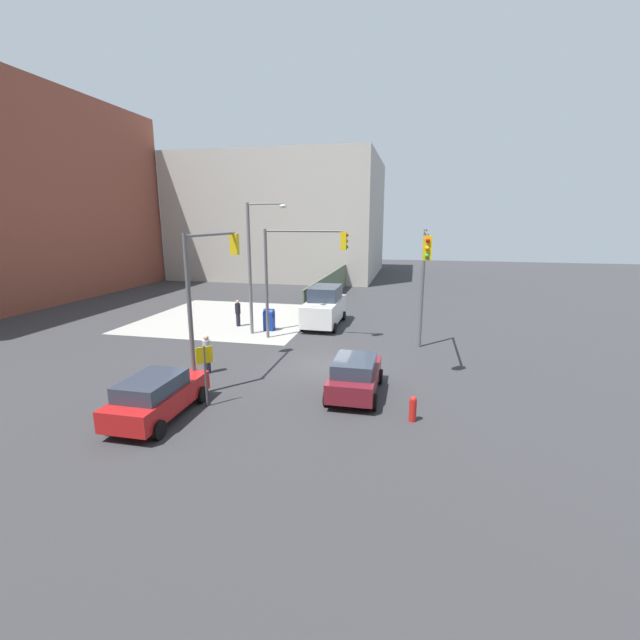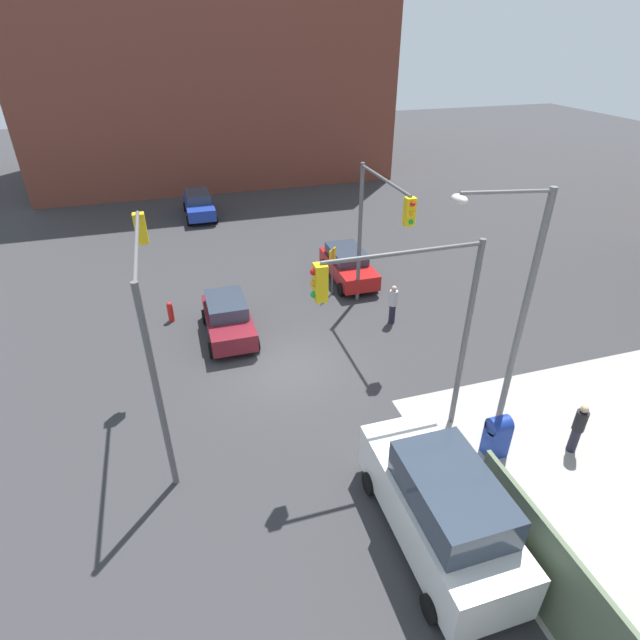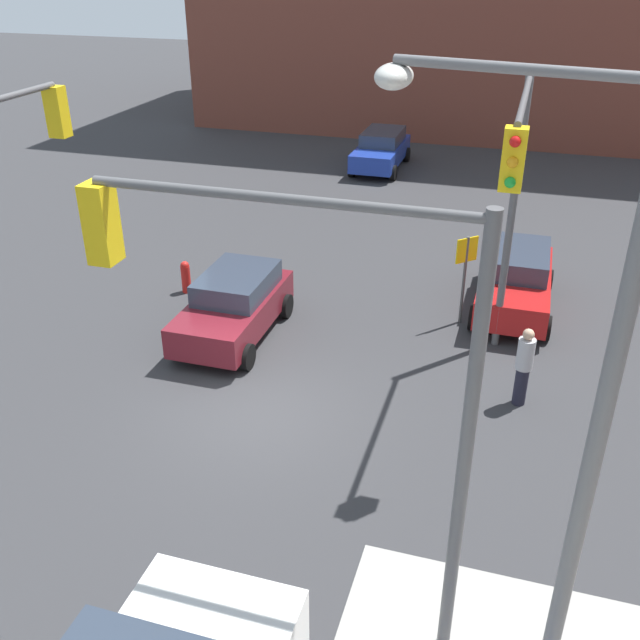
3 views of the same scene
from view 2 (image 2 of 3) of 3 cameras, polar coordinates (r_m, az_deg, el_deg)
name	(u,v)px [view 2 (image 2 of 3)]	position (r m, az deg, el deg)	size (l,w,h in m)	color
ground_plane	(289,368)	(19.50, -3.54, -5.46)	(120.00, 120.00, 0.00)	#333335
building_brick_west	(203,55)	(47.62, -13.19, 27.40)	(16.00, 28.00, 18.56)	brown
traffic_signal_nw_corner	(377,221)	(20.85, 6.58, 11.22)	(4.95, 0.36, 6.50)	#59595B
traffic_signal_se_corner	(148,308)	(14.81, -19.07, 1.35)	(5.76, 0.36, 6.50)	#59595B
traffic_signal_ne_corner	(413,310)	(14.23, 10.63, 1.15)	(0.36, 4.96, 6.50)	#59595B
street_lamp_corner	(514,303)	(15.16, 21.26, 1.83)	(0.87, 2.63, 8.00)	slate
warning_sign_two_way	(332,263)	(24.02, 1.44, 6.50)	(0.48, 0.48, 2.40)	#4C4C4C
mailbox_blue	(497,435)	(16.44, 19.59, -12.25)	(0.56, 0.64, 1.43)	navy
fire_hydrant	(170,311)	(23.18, -16.73, 0.95)	(0.26, 0.26, 0.94)	red
coupe_maroon	(228,318)	(21.36, -10.47, 0.26)	(4.06, 2.02, 1.62)	maroon
coupe_red	(348,265)	(25.83, 3.21, 6.34)	(4.36, 2.02, 1.62)	#B21919
hatchback_blue	(199,204)	(36.05, -13.66, 12.72)	(4.50, 2.02, 1.62)	#1E389E
van_white_delivery	(440,506)	(13.44, 13.57, -20.00)	(5.40, 2.32, 2.62)	white
pedestrian_crossing	(578,428)	(17.38, 27.41, -10.87)	(0.36, 0.36, 1.79)	black
pedestrian_waiting	(393,304)	(22.08, 8.33, 1.87)	(0.36, 0.36, 1.83)	#B2B2B7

